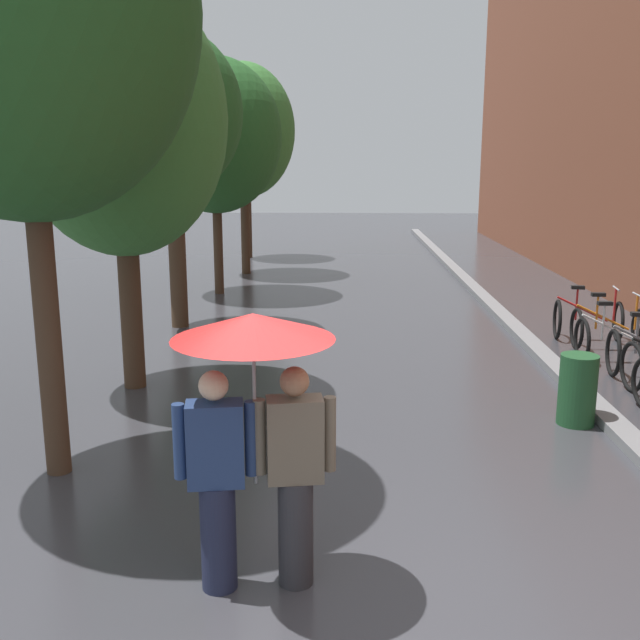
{
  "coord_description": "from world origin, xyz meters",
  "views": [
    {
      "loc": [
        0.02,
        -4.44,
        3.06
      ],
      "look_at": [
        -0.24,
        3.33,
        1.35
      ],
      "focal_mm": 40.35,
      "sensor_mm": 36.0,
      "label": 1
    }
  ],
  "objects_px": {
    "street_tree_2": "(171,114)",
    "parked_bicycle_6": "(615,338)",
    "parked_bicycle_7": "(608,328)",
    "parked_bicycle_8": "(588,319)",
    "street_tree_1": "(120,120)",
    "street_tree_4": "(243,131)",
    "street_tree_0": "(21,10)",
    "couple_under_umbrella": "(255,407)",
    "street_tree_3": "(215,136)",
    "street_tree_5": "(246,127)",
    "litter_bin": "(577,390)"
  },
  "relations": [
    {
      "from": "parked_bicycle_8",
      "to": "street_tree_3",
      "type": "bearing_deg",
      "value": 148.97
    },
    {
      "from": "parked_bicycle_6",
      "to": "litter_bin",
      "type": "relative_size",
      "value": 1.28
    },
    {
      "from": "street_tree_5",
      "to": "parked_bicycle_8",
      "type": "xyz_separation_m",
      "value": [
        7.38,
        -10.92,
        -3.78
      ]
    },
    {
      "from": "litter_bin",
      "to": "street_tree_3",
      "type": "bearing_deg",
      "value": 123.82
    },
    {
      "from": "parked_bicycle_7",
      "to": "parked_bicycle_8",
      "type": "bearing_deg",
      "value": 100.05
    },
    {
      "from": "street_tree_3",
      "to": "parked_bicycle_6",
      "type": "distance_m",
      "value": 9.78
    },
    {
      "from": "street_tree_0",
      "to": "parked_bicycle_8",
      "type": "xyz_separation_m",
      "value": [
        7.14,
        5.75,
        -4.0
      ]
    },
    {
      "from": "street_tree_2",
      "to": "street_tree_5",
      "type": "relative_size",
      "value": 0.96
    },
    {
      "from": "street_tree_1",
      "to": "litter_bin",
      "type": "bearing_deg",
      "value": -12.75
    },
    {
      "from": "street_tree_1",
      "to": "street_tree_2",
      "type": "relative_size",
      "value": 1.0
    },
    {
      "from": "street_tree_0",
      "to": "litter_bin",
      "type": "relative_size",
      "value": 7.37
    },
    {
      "from": "street_tree_1",
      "to": "street_tree_2",
      "type": "height_order",
      "value": "street_tree_2"
    },
    {
      "from": "street_tree_3",
      "to": "street_tree_0",
      "type": "bearing_deg",
      "value": -89.47
    },
    {
      "from": "street_tree_2",
      "to": "parked_bicycle_6",
      "type": "height_order",
      "value": "street_tree_2"
    },
    {
      "from": "street_tree_3",
      "to": "street_tree_4",
      "type": "distance_m",
      "value": 3.16
    },
    {
      "from": "street_tree_5",
      "to": "street_tree_0",
      "type": "bearing_deg",
      "value": -89.19
    },
    {
      "from": "street_tree_5",
      "to": "parked_bicycle_7",
      "type": "xyz_separation_m",
      "value": [
        7.5,
        -11.59,
        -3.78
      ]
    },
    {
      "from": "street_tree_0",
      "to": "litter_bin",
      "type": "height_order",
      "value": "street_tree_0"
    },
    {
      "from": "parked_bicycle_6",
      "to": "street_tree_4",
      "type": "bearing_deg",
      "value": 128.06
    },
    {
      "from": "parked_bicycle_6",
      "to": "litter_bin",
      "type": "xyz_separation_m",
      "value": [
        -1.46,
        -2.79,
        0.05
      ]
    },
    {
      "from": "street_tree_0",
      "to": "parked_bicycle_8",
      "type": "bearing_deg",
      "value": 38.84
    },
    {
      "from": "couple_under_umbrella",
      "to": "street_tree_0",
      "type": "bearing_deg",
      "value": 139.67
    },
    {
      "from": "street_tree_0",
      "to": "parked_bicycle_7",
      "type": "distance_m",
      "value": 9.72
    },
    {
      "from": "street_tree_3",
      "to": "street_tree_5",
      "type": "distance_m",
      "value": 6.59
    },
    {
      "from": "street_tree_1",
      "to": "litter_bin",
      "type": "xyz_separation_m",
      "value": [
        5.68,
        -1.28,
        -3.17
      ]
    },
    {
      "from": "parked_bicycle_6",
      "to": "litter_bin",
      "type": "distance_m",
      "value": 3.15
    },
    {
      "from": "street_tree_1",
      "to": "street_tree_4",
      "type": "height_order",
      "value": "street_tree_4"
    },
    {
      "from": "parked_bicycle_6",
      "to": "parked_bicycle_7",
      "type": "distance_m",
      "value": 0.76
    },
    {
      "from": "litter_bin",
      "to": "parked_bicycle_8",
      "type": "bearing_deg",
      "value": 70.38
    },
    {
      "from": "street_tree_0",
      "to": "couple_under_umbrella",
      "type": "height_order",
      "value": "street_tree_0"
    },
    {
      "from": "street_tree_1",
      "to": "street_tree_3",
      "type": "height_order",
      "value": "street_tree_3"
    },
    {
      "from": "street_tree_1",
      "to": "parked_bicycle_6",
      "type": "relative_size",
      "value": 4.97
    },
    {
      "from": "street_tree_1",
      "to": "parked_bicycle_8",
      "type": "height_order",
      "value": "street_tree_1"
    },
    {
      "from": "street_tree_0",
      "to": "street_tree_3",
      "type": "height_order",
      "value": "street_tree_0"
    },
    {
      "from": "street_tree_2",
      "to": "couple_under_umbrella",
      "type": "relative_size",
      "value": 2.64
    },
    {
      "from": "street_tree_3",
      "to": "parked_bicycle_8",
      "type": "relative_size",
      "value": 4.63
    },
    {
      "from": "street_tree_2",
      "to": "parked_bicycle_6",
      "type": "bearing_deg",
      "value": -16.9
    },
    {
      "from": "street_tree_1",
      "to": "street_tree_5",
      "type": "height_order",
      "value": "street_tree_5"
    },
    {
      "from": "street_tree_2",
      "to": "parked_bicycle_8",
      "type": "height_order",
      "value": "street_tree_2"
    },
    {
      "from": "street_tree_4",
      "to": "litter_bin",
      "type": "distance_m",
      "value": 13.39
    },
    {
      "from": "street_tree_2",
      "to": "street_tree_3",
      "type": "relative_size",
      "value": 1.0
    },
    {
      "from": "parked_bicycle_6",
      "to": "parked_bicycle_8",
      "type": "bearing_deg",
      "value": 88.46
    },
    {
      "from": "street_tree_1",
      "to": "street_tree_3",
      "type": "bearing_deg",
      "value": 90.47
    },
    {
      "from": "street_tree_0",
      "to": "couple_under_umbrella",
      "type": "bearing_deg",
      "value": -40.33
    },
    {
      "from": "street_tree_5",
      "to": "parked_bicycle_8",
      "type": "bearing_deg",
      "value": -55.96
    },
    {
      "from": "parked_bicycle_7",
      "to": "litter_bin",
      "type": "relative_size",
      "value": 1.3
    },
    {
      "from": "street_tree_3",
      "to": "parked_bicycle_7",
      "type": "xyz_separation_m",
      "value": [
        7.35,
        -5.02,
        -3.26
      ]
    },
    {
      "from": "street_tree_1",
      "to": "street_tree_5",
      "type": "bearing_deg",
      "value": 90.83
    },
    {
      "from": "street_tree_5",
      "to": "parked_bicycle_7",
      "type": "height_order",
      "value": "street_tree_5"
    },
    {
      "from": "street_tree_4",
      "to": "parked_bicycle_6",
      "type": "relative_size",
      "value": 5.23
    }
  ]
}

